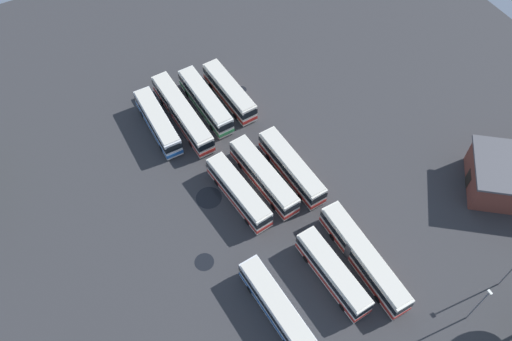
{
  "coord_description": "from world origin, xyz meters",
  "views": [
    {
      "loc": [
        33.83,
        -18.08,
        59.39
      ],
      "look_at": [
        -1.91,
        1.76,
        1.47
      ],
      "focal_mm": 37.4,
      "sensor_mm": 36.0,
      "label": 1
    }
  ],
  "objects": [
    {
      "name": "puddle_near_shelter",
      "position": [
        -17.13,
        7.72,
        0.0
      ],
      "size": [
        1.46,
        1.46,
        0.01
      ],
      "primitive_type": "cylinder",
      "color": "black",
      "rests_on": "ground_plane"
    },
    {
      "name": "lamp_post_by_building",
      "position": [
        26.86,
        13.3,
        4.19
      ],
      "size": [
        0.56,
        0.28,
        7.57
      ],
      "color": "slate",
      "rests_on": "ground_plane"
    },
    {
      "name": "bus_row2_slot0",
      "position": [
        15.72,
        -5.42,
        1.79
      ],
      "size": [
        12.24,
        3.25,
        3.38
      ],
      "color": "silver",
      "rests_on": "ground_plane"
    },
    {
      "name": "bus_row1_slot2",
      "position": [
        -0.39,
        2.09,
        1.79
      ],
      "size": [
        12.94,
        3.57,
        3.38
      ],
      "color": "silver",
      "rests_on": "ground_plane"
    },
    {
      "name": "ground_plane",
      "position": [
        0.0,
        0.0,
        0.0
      ],
      "size": [
        111.79,
        111.79,
        0.0
      ],
      "primitive_type": "plane",
      "color": "#333335"
    },
    {
      "name": "bus_row1_slot1",
      "position": [
        0.19,
        -1.95,
        1.79
      ],
      "size": [
        11.92,
        3.66,
        3.38
      ],
      "color": "silver",
      "rests_on": "ground_plane"
    },
    {
      "name": "bus_row2_slot3",
      "position": [
        15.55,
        6.68,
        1.79
      ],
      "size": [
        15.09,
        2.64,
        3.38
      ],
      "color": "silver",
      "rests_on": "ground_plane"
    },
    {
      "name": "bus_row0_slot2",
      "position": [
        -16.11,
        1.22,
        1.79
      ],
      "size": [
        12.64,
        2.97,
        3.38
      ],
      "color": "silver",
      "rests_on": "ground_plane"
    },
    {
      "name": "puddle_back_corner",
      "position": [
        -1.99,
        -5.31,
        0.0
      ],
      "size": [
        3.44,
        3.44,
        0.01
      ],
      "primitive_type": "cylinder",
      "color": "black",
      "rests_on": "ground_plane"
    },
    {
      "name": "puddle_centre_drain",
      "position": [
        6.06,
        -9.88,
        0.0
      ],
      "size": [
        2.41,
        2.41,
        0.01
      ],
      "primitive_type": "cylinder",
      "color": "black",
      "rests_on": "ground_plane"
    },
    {
      "name": "bus_row0_slot1",
      "position": [
        -15.69,
        -2.71,
        1.79
      ],
      "size": [
        15.14,
        3.03,
        3.38
      ],
      "color": "silver",
      "rests_on": "ground_plane"
    },
    {
      "name": "bus_row2_slot2",
      "position": [
        15.44,
        2.38,
        1.79
      ],
      "size": [
        11.69,
        3.17,
        3.38
      ],
      "color": "silver",
      "rests_on": "ground_plane"
    },
    {
      "name": "bus_row0_slot0",
      "position": [
        -15.78,
        -6.44,
        1.79
      ],
      "size": [
        11.65,
        2.6,
        3.38
      ],
      "color": "silver",
      "rests_on": "ground_plane"
    },
    {
      "name": "bus_row1_slot3",
      "position": [
        0.11,
        6.06,
        1.79
      ],
      "size": [
        12.61,
        3.16,
        3.38
      ],
      "color": "silver",
      "rests_on": "ground_plane"
    },
    {
      "name": "bus_row0_slot3",
      "position": [
        -16.11,
        5.15,
        1.79
      ],
      "size": [
        11.72,
        3.17,
        3.38
      ],
      "color": "silver",
      "rests_on": "ground_plane"
    }
  ]
}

